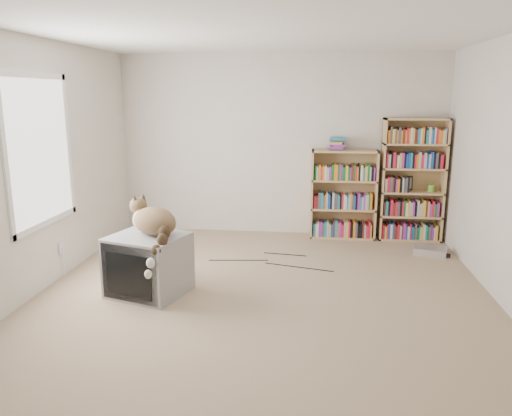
# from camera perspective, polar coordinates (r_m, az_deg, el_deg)

# --- Properties ---
(floor) EXTENTS (4.50, 5.00, 0.01)m
(floor) POSITION_cam_1_polar(r_m,az_deg,el_deg) (4.89, 0.68, -10.61)
(floor) COLOR tan
(floor) RESTS_ON ground
(wall_back) EXTENTS (4.50, 0.02, 2.50)m
(wall_back) POSITION_cam_1_polar(r_m,az_deg,el_deg) (7.02, 2.83, 7.13)
(wall_back) COLOR silver
(wall_back) RESTS_ON floor
(wall_front) EXTENTS (4.50, 0.02, 2.50)m
(wall_front) POSITION_cam_1_polar(r_m,az_deg,el_deg) (2.14, -6.22, -6.32)
(wall_front) COLOR silver
(wall_front) RESTS_ON floor
(wall_left) EXTENTS (0.02, 5.00, 2.50)m
(wall_left) POSITION_cam_1_polar(r_m,az_deg,el_deg) (5.27, -24.48, 4.09)
(wall_left) COLOR silver
(wall_left) RESTS_ON floor
(ceiling) EXTENTS (4.50, 5.00, 0.02)m
(ceiling) POSITION_cam_1_polar(r_m,az_deg,el_deg) (4.52, 0.77, 19.86)
(ceiling) COLOR white
(ceiling) RESTS_ON wall_back
(window) EXTENTS (0.02, 1.22, 1.52)m
(window) POSITION_cam_1_polar(r_m,az_deg,el_deg) (5.42, -23.44, 5.99)
(window) COLOR white
(window) RESTS_ON wall_left
(crt_tv) EXTENTS (0.84, 0.80, 0.60)m
(crt_tv) POSITION_cam_1_polar(r_m,az_deg,el_deg) (5.10, -12.12, -6.33)
(crt_tv) COLOR gray
(crt_tv) RESTS_ON floor
(cat) EXTENTS (0.63, 0.82, 0.61)m
(cat) POSITION_cam_1_polar(r_m,az_deg,el_deg) (4.93, -11.58, -2.07)
(cat) COLOR #392B17
(cat) RESTS_ON crt_tv
(bookcase_tall) EXTENTS (0.82, 0.30, 1.65)m
(bookcase_tall) POSITION_cam_1_polar(r_m,az_deg,el_deg) (7.05, 17.39, 2.79)
(bookcase_tall) COLOR tan
(bookcase_tall) RESTS_ON floor
(bookcase_short) EXTENTS (0.88, 0.30, 1.22)m
(bookcase_short) POSITION_cam_1_polar(r_m,az_deg,el_deg) (6.98, 9.93, 1.13)
(bookcase_short) COLOR tan
(bookcase_short) RESTS_ON floor
(book_stack) EXTENTS (0.20, 0.26, 0.17)m
(book_stack) POSITION_cam_1_polar(r_m,az_deg,el_deg) (6.84, 9.32, 7.26)
(book_stack) COLOR red
(book_stack) RESTS_ON bookcase_short
(green_mug) EXTENTS (0.09, 0.09, 0.10)m
(green_mug) POSITION_cam_1_polar(r_m,az_deg,el_deg) (7.09, 19.37, 2.17)
(green_mug) COLOR #64B132
(green_mug) RESTS_ON bookcase_tall
(framed_print) EXTENTS (0.14, 0.05, 0.19)m
(framed_print) POSITION_cam_1_polar(r_m,az_deg,el_deg) (7.12, 16.88, 2.77)
(framed_print) COLOR black
(framed_print) RESTS_ON bookcase_tall
(dvd_player) EXTENTS (0.45, 0.38, 0.09)m
(dvd_player) POSITION_cam_1_polar(r_m,az_deg,el_deg) (6.61, 19.28, -4.64)
(dvd_player) COLOR silver
(dvd_player) RESTS_ON floor
(wall_outlet) EXTENTS (0.01, 0.08, 0.13)m
(wall_outlet) POSITION_cam_1_polar(r_m,az_deg,el_deg) (5.82, -21.39, -4.31)
(wall_outlet) COLOR silver
(wall_outlet) RESTS_ON wall_left
(floor_cables) EXTENTS (1.20, 0.70, 0.01)m
(floor_cables) POSITION_cam_1_polar(r_m,az_deg,el_deg) (6.06, 1.81, -5.88)
(floor_cables) COLOR black
(floor_cables) RESTS_ON floor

